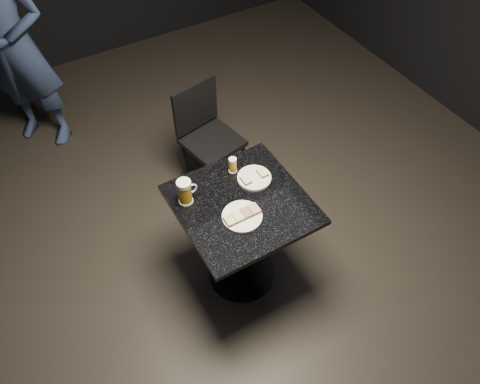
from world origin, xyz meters
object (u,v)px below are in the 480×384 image
plate_large (242,216)px  beer_mug (185,192)px  table (242,229)px  beer_tumbler (233,165)px  plate_small (254,178)px  chair (206,133)px  patron (13,44)px

plate_large → beer_mug: beer_mug is taller
table → beer_tumbler: size_ratio=7.65×
plate_large → table: 0.27m
plate_small → chair: 0.79m
beer_mug → chair: size_ratio=0.19×
chair → patron: bearing=128.8°
plate_small → patron: size_ratio=0.11×
patron → beer_mug: size_ratio=11.03×
patron → beer_mug: patron is taller
table → beer_tumbler: (0.08, 0.23, 0.29)m
plate_large → patron: patron is taller
plate_large → beer_mug: (-0.21, 0.25, 0.07)m
beer_mug → plate_large: bearing=-50.6°
patron → table: bearing=-28.1°
beer_mug → chair: bearing=55.7°
chair → beer_mug: bearing=-124.3°
beer_mug → beer_tumbler: (0.33, 0.07, -0.03)m
table → chair: 0.88m
beer_mug → beer_tumbler: beer_mug is taller
patron → beer_mug: bearing=-33.7°
plate_small → beer_tumbler: size_ratio=2.00×
plate_large → chair: chair is taller
plate_large → chair: 1.02m
patron → chair: (0.94, -1.17, -0.38)m
chair → plate_small: bearing=-94.8°
patron → table: patron is taller
table → chair: chair is taller
beer_tumbler → plate_large: bearing=-111.5°
beer_tumbler → chair: size_ratio=0.12×
plate_large → chair: (0.26, 0.95, -0.26)m
patron → chair: bearing=-9.0°
plate_small → beer_mug: size_ratio=1.24×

